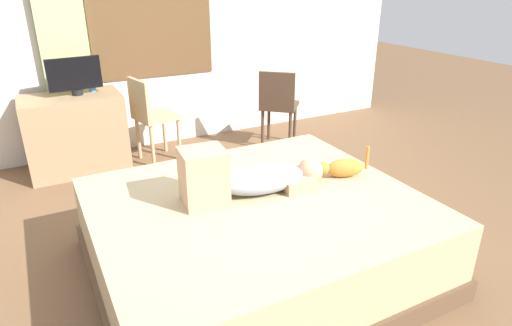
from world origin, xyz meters
The scene contains 11 objects.
ground_plane centered at (0.00, 0.00, 0.00)m, with size 16.00×16.00×0.00m, color brown.
back_wall_with_window centered at (0.00, 2.57, 1.45)m, with size 6.40×0.14×2.90m.
bed centered at (-0.04, -0.08, 0.25)m, with size 1.99×1.75×0.51m.
person_lying centered at (-0.05, 0.02, 0.63)m, with size 0.94×0.34×0.34m.
cat centered at (0.63, -0.05, 0.58)m, with size 0.35×0.19×0.21m.
desk centered at (-0.83, 2.18, 0.37)m, with size 0.90×0.56×0.74m.
tv_monitor centered at (-0.76, 2.18, 0.92)m, with size 0.48×0.10×0.35m.
cup centered at (-0.61, 2.25, 0.78)m, with size 0.07×0.07×0.09m, color teal.
chair_by_desk centered at (-0.13, 2.04, 0.51)m, with size 0.45×0.45×0.86m.
chair_spare centered at (1.20, 1.77, 0.51)m, with size 0.54×0.54×0.86m.
curtain_left centered at (-0.78, 2.46, 1.26)m, with size 0.44×0.06×2.51m, color #ADCC75.
Camera 1 is at (-1.16, -2.19, 1.79)m, focal length 30.88 mm.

